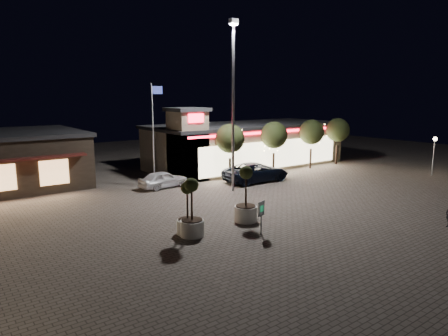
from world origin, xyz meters
TOP-DOWN VIEW (x-y plane):
  - ground at (0.00, 0.00)m, footprint 90.00×90.00m
  - retail_building at (9.51, 15.82)m, footprint 20.40×8.40m
  - floodlight_pole at (2.00, 8.00)m, footprint 0.60×0.40m
  - flagpole at (-1.90, 13.00)m, footprint 0.95×0.10m
  - lamp_post_east at (20.00, 2.00)m, footprint 0.36×0.36m
  - string_tree_a at (4.00, 11.00)m, footprint 2.42×2.42m
  - string_tree_b at (9.00, 11.00)m, footprint 2.42×2.42m
  - string_tree_c at (14.00, 11.00)m, footprint 2.42×2.42m
  - string_tree_d at (18.00, 11.00)m, footprint 2.42×2.42m
  - pickup_truck at (5.63, 9.51)m, footprint 5.87×2.88m
  - white_sedan at (-1.71, 12.05)m, footprint 3.99×1.84m
  - planter_left at (-5.69, 1.89)m, footprint 1.13×1.13m
  - planter_mid at (-5.67, 1.48)m, footprint 1.23×1.23m
  - planter_right at (-1.93, 1.73)m, footprint 1.31×1.31m
  - valet_sign at (-2.74, -0.51)m, footprint 0.57×0.26m

SIDE VIEW (x-z plane):
  - ground at x=0.00m, z-range 0.00..0.00m
  - white_sedan at x=-1.71m, z-range 0.00..1.32m
  - pickup_truck at x=5.63m, z-range 0.00..1.60m
  - planter_left at x=-5.69m, z-range -0.53..2.25m
  - planter_mid at x=-5.67m, z-range -0.58..2.45m
  - planter_right at x=-1.93m, z-range -0.62..2.60m
  - valet_sign at x=-2.74m, z-range 0.36..2.15m
  - retail_building at x=9.51m, z-range -0.84..5.26m
  - lamp_post_east at x=20.00m, z-range 0.72..4.20m
  - string_tree_a at x=4.00m, z-range 1.17..5.95m
  - string_tree_b at x=9.00m, z-range 1.17..5.95m
  - string_tree_c at x=14.00m, z-range 1.17..5.95m
  - string_tree_d at x=18.00m, z-range 1.17..5.95m
  - flagpole at x=-1.90m, z-range 0.74..8.74m
  - floodlight_pole at x=2.00m, z-range 0.83..13.21m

